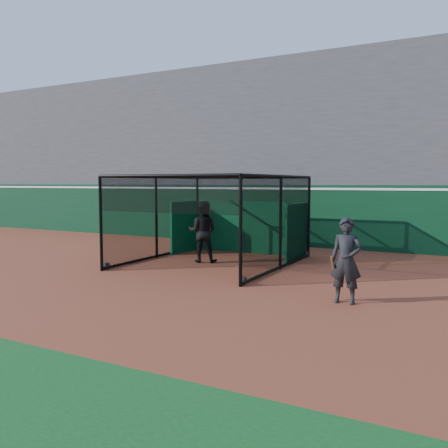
% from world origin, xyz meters
% --- Properties ---
extents(ground, '(120.00, 120.00, 0.00)m').
position_xyz_m(ground, '(0.00, 0.00, 0.00)').
color(ground, brown).
rests_on(ground, ground).
extents(outfield_wall, '(50.00, 0.50, 2.50)m').
position_xyz_m(outfield_wall, '(0.00, 8.50, 1.29)').
color(outfield_wall, '#09331A').
rests_on(outfield_wall, ground).
extents(grandstand, '(50.00, 7.85, 8.95)m').
position_xyz_m(grandstand, '(0.00, 12.27, 4.48)').
color(grandstand, '#4C4C4F').
rests_on(grandstand, ground).
extents(batting_cage, '(4.63, 5.56, 2.78)m').
position_xyz_m(batting_cage, '(-0.66, 3.19, 1.39)').
color(batting_cage, black).
rests_on(batting_cage, ground).
extents(batter, '(1.16, 1.03, 2.00)m').
position_xyz_m(batter, '(-1.09, 3.18, 1.00)').
color(batter, black).
rests_on(batter, ground).
extents(on_deck_player, '(0.69, 0.47, 1.85)m').
position_xyz_m(on_deck_player, '(4.32, 0.03, 0.92)').
color(on_deck_player, black).
rests_on(on_deck_player, ground).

